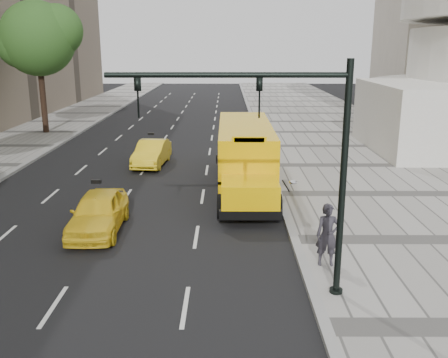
{
  "coord_description": "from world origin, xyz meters",
  "views": [
    {
      "loc": [
        3.59,
        -21.88,
        6.7
      ],
      "look_at": [
        3.5,
        -4.0,
        1.9
      ],
      "focal_mm": 40.0,
      "sensor_mm": 36.0,
      "label": 1
    }
  ],
  "objects_px": {
    "taxi_near": "(98,212)",
    "taxi_far": "(152,153)",
    "tree_c": "(39,38)",
    "traffic_signal": "(289,151)",
    "school_bus": "(245,150)",
    "pedestrian": "(328,235)"
  },
  "relations": [
    {
      "from": "taxi_near",
      "to": "taxi_far",
      "type": "distance_m",
      "value": 10.59
    },
    {
      "from": "tree_c",
      "to": "traffic_signal",
      "type": "distance_m",
      "value": 30.53
    },
    {
      "from": "tree_c",
      "to": "school_bus",
      "type": "height_order",
      "value": "tree_c"
    },
    {
      "from": "school_bus",
      "to": "taxi_far",
      "type": "xyz_separation_m",
      "value": [
        -5.21,
        4.23,
        -1.05
      ]
    },
    {
      "from": "tree_c",
      "to": "taxi_far",
      "type": "bearing_deg",
      "value": -47.2
    },
    {
      "from": "taxi_near",
      "to": "traffic_signal",
      "type": "height_order",
      "value": "traffic_signal"
    },
    {
      "from": "school_bus",
      "to": "taxi_near",
      "type": "relative_size",
      "value": 2.65
    },
    {
      "from": "taxi_far",
      "to": "school_bus",
      "type": "bearing_deg",
      "value": -34.66
    },
    {
      "from": "taxi_far",
      "to": "pedestrian",
      "type": "height_order",
      "value": "pedestrian"
    },
    {
      "from": "taxi_far",
      "to": "pedestrian",
      "type": "xyz_separation_m",
      "value": [
        7.38,
        -13.81,
        0.41
      ]
    },
    {
      "from": "taxi_near",
      "to": "taxi_far",
      "type": "height_order",
      "value": "taxi_near"
    },
    {
      "from": "taxi_far",
      "to": "pedestrian",
      "type": "distance_m",
      "value": 15.66
    },
    {
      "from": "tree_c",
      "to": "taxi_far",
      "type": "height_order",
      "value": "tree_c"
    },
    {
      "from": "taxi_near",
      "to": "taxi_far",
      "type": "relative_size",
      "value": 1.01
    },
    {
      "from": "traffic_signal",
      "to": "pedestrian",
      "type": "bearing_deg",
      "value": 50.45
    },
    {
      "from": "tree_c",
      "to": "taxi_far",
      "type": "relative_size",
      "value": 2.3
    },
    {
      "from": "tree_c",
      "to": "school_bus",
      "type": "bearing_deg",
      "value": -44.61
    },
    {
      "from": "school_bus",
      "to": "taxi_near",
      "type": "xyz_separation_m",
      "value": [
        -5.65,
        -6.35,
        -1.02
      ]
    },
    {
      "from": "tree_c",
      "to": "taxi_near",
      "type": "distance_m",
      "value": 23.89
    },
    {
      "from": "school_bus",
      "to": "traffic_signal",
      "type": "bearing_deg",
      "value": -86.52
    },
    {
      "from": "school_bus",
      "to": "pedestrian",
      "type": "bearing_deg",
      "value": -77.24
    },
    {
      "from": "taxi_near",
      "to": "traffic_signal",
      "type": "bearing_deg",
      "value": -39.74
    }
  ]
}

